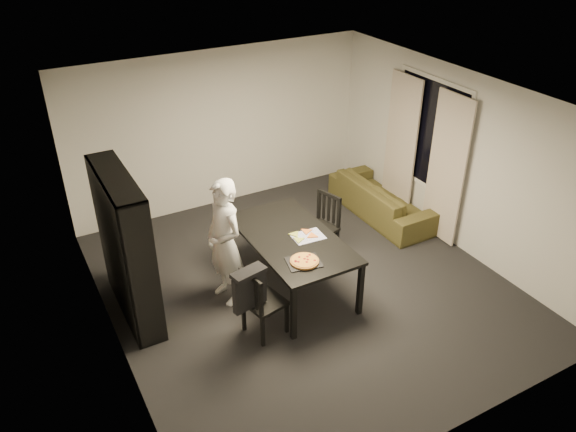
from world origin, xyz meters
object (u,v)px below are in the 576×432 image
bookshelf (126,247)px  dining_table (292,241)px  chair_right (323,221)px  baking_tray (304,262)px  pepperoni_pizza (304,261)px  person (225,243)px  chair_left (259,299)px  sofa (382,199)px

bookshelf → dining_table: size_ratio=1.00×
bookshelf → chair_right: size_ratio=1.99×
bookshelf → dining_table: (1.98, -0.53, -0.23)m
bookshelf → baking_tray: size_ratio=4.75×
pepperoni_pizza → person: bearing=132.0°
baking_tray → chair_right: bearing=48.1°
chair_left → chair_right: chair_right is taller
bookshelf → chair_right: bookshelf is taller
person → baking_tray: 1.04m
chair_right → sofa: bearing=93.0°
bookshelf → baking_tray: 2.14m
dining_table → chair_left: (-0.80, -0.64, -0.19)m
chair_left → chair_right: bearing=-66.5°
chair_left → baking_tray: chair_left is taller
bookshelf → pepperoni_pizza: size_ratio=5.43×
chair_left → sofa: size_ratio=0.46×
baking_tray → sofa: (2.40, 1.56, -0.50)m
chair_left → sofa: bearing=-73.5°
bookshelf → dining_table: 2.06m
bookshelf → pepperoni_pizza: bearing=-31.3°
person → sofa: 3.24m
chair_right → pepperoni_pizza: (-0.94, -1.06, 0.27)m
chair_left → sofa: (3.04, 1.63, -0.23)m
person → pepperoni_pizza: bearing=32.0°
dining_table → baking_tray: 0.60m
sofa → chair_left: bearing=118.2°
baking_tray → sofa: baking_tray is taller
sofa → chair_right: bearing=109.2°
bookshelf → person: bearing=-16.6°
person → sofa: size_ratio=0.85×
dining_table → chair_right: (0.79, 0.48, -0.17)m
person → dining_table: bearing=66.9°
pepperoni_pizza → bookshelf: bearing=148.7°
pepperoni_pizza → chair_left: bearing=-174.7°
pepperoni_pizza → sofa: size_ratio=0.17×
dining_table → pepperoni_pizza: bearing=-104.4°
chair_left → pepperoni_pizza: 0.71m
baking_tray → dining_table: bearing=74.7°
person → sofa: person is taller
baking_tray → person: bearing=132.0°
person → baking_tray: bearing=32.0°
dining_table → pepperoni_pizza: 0.61m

